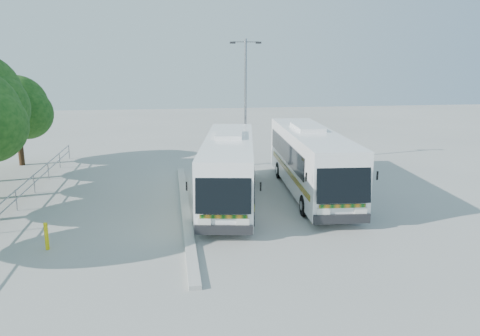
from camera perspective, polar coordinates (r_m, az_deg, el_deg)
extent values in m
plane|color=#A3A39E|center=(20.33, 0.07, -6.50)|extent=(100.00, 100.00, 0.00)
cube|color=#B2B2AD|center=(22.00, -6.68, -4.87)|extent=(0.40, 16.00, 0.15)
cylinder|color=gray|center=(24.72, -25.06, -1.93)|extent=(0.06, 22.00, 0.06)
cylinder|color=gray|center=(24.81, -24.97, -2.82)|extent=(0.06, 22.00, 0.06)
cylinder|color=gray|center=(34.28, -20.44, 1.56)|extent=(0.06, 0.06, 1.00)
cylinder|color=#382314|center=(34.13, -25.22, 2.60)|extent=(0.36, 0.36, 2.77)
sphere|color=#133A10|center=(33.83, -25.63, 6.80)|extent=(4.03, 4.03, 4.03)
sphere|color=#133A10|center=(33.18, -24.55, 6.04)|extent=(3.28, 3.28, 3.28)
sphere|color=#133A10|center=(34.58, -26.42, 7.67)|extent=(3.02, 3.02, 3.02)
cube|color=white|center=(22.86, -1.36, 0.15)|extent=(4.06, 11.19, 2.79)
cube|color=black|center=(17.44, -2.05, -2.74)|extent=(2.14, 0.76, 1.77)
cube|color=black|center=(23.40, -4.16, 1.27)|extent=(1.49, 8.66, 1.00)
cube|color=black|center=(23.31, 1.53, 1.26)|extent=(1.49, 8.66, 1.00)
cube|color=#0B4F10|center=(22.79, -4.31, -1.28)|extent=(1.59, 9.37, 0.26)
cylinder|color=black|center=(19.84, -4.73, -5.65)|extent=(0.42, 0.95, 0.91)
cylinder|color=black|center=(19.75, 1.27, -5.70)|extent=(0.42, 0.95, 0.91)
cylinder|color=black|center=(26.22, -3.35, -1.03)|extent=(0.42, 0.95, 0.91)
cylinder|color=black|center=(26.16, 1.17, -1.04)|extent=(0.42, 0.95, 0.91)
cube|color=white|center=(24.50, 8.58, 1.05)|extent=(3.19, 11.59, 2.91)
cube|color=black|center=(19.00, 12.52, -1.44)|extent=(2.22, 0.59, 1.85)
cube|color=black|center=(24.73, 5.57, 2.10)|extent=(0.69, 9.14, 1.05)
cube|color=black|center=(25.27, 11.00, 2.15)|extent=(0.69, 9.14, 1.05)
cube|color=#0D5B19|center=(24.09, 5.87, -0.40)|extent=(0.73, 9.90, 0.27)
cylinder|color=black|center=(21.07, 7.88, -4.56)|extent=(0.35, 0.97, 0.95)
cylinder|color=black|center=(21.63, 13.48, -4.34)|extent=(0.35, 0.97, 0.95)
cylinder|color=black|center=(27.68, 4.81, -0.26)|extent=(0.35, 0.97, 0.95)
cylinder|color=black|center=(28.11, 9.15, -0.18)|extent=(0.35, 0.97, 0.95)
cylinder|color=gray|center=(30.47, 0.66, 7.84)|extent=(0.18, 0.18, 8.15)
cylinder|color=gray|center=(30.37, 0.68, 15.13)|extent=(1.63, 0.26, 0.08)
cube|color=black|center=(30.34, -0.91, 15.03)|extent=(0.37, 0.22, 0.12)
cube|color=black|center=(30.42, 2.27, 15.02)|extent=(0.37, 0.22, 0.12)
cylinder|color=yellow|center=(18.63, -22.52, -7.70)|extent=(0.17, 0.17, 1.03)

